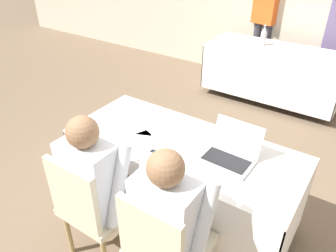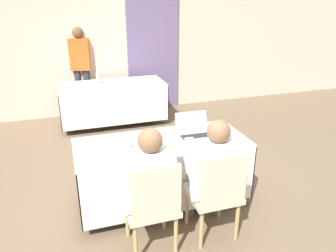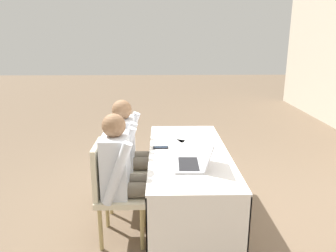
{
  "view_description": "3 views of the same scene",
  "coord_description": "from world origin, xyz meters",
  "px_view_note": "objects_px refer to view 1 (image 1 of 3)",
  "views": [
    {
      "loc": [
        1.02,
        -1.7,
        2.09
      ],
      "look_at": [
        0.0,
        -0.2,
        0.97
      ],
      "focal_mm": 35.0,
      "sensor_mm": 36.0,
      "label": 1
    },
    {
      "loc": [
        -0.87,
        -2.89,
        2.12
      ],
      "look_at": [
        0.0,
        -0.2,
        0.97
      ],
      "focal_mm": 35.0,
      "sensor_mm": 36.0,
      "label": 2
    },
    {
      "loc": [
        2.91,
        -0.26,
        1.79
      ],
      "look_at": [
        0.0,
        -0.2,
        0.97
      ],
      "focal_mm": 35.0,
      "sensor_mm": 36.0,
      "label": 3
    }
  ],
  "objects_px": {
    "water_bottle": "(264,36)",
    "chair_near_left": "(91,205)",
    "laptop": "(229,154)",
    "chair_near_right": "(163,246)",
    "person_red_shirt": "(265,19)",
    "person_checkered_shirt": "(99,178)",
    "cell_phone": "(150,156)",
    "person_white_shirt": "(173,216)"
  },
  "relations": [
    {
      "from": "chair_near_left",
      "to": "laptop",
      "type": "bearing_deg",
      "value": -133.43
    },
    {
      "from": "cell_phone",
      "to": "water_bottle",
      "type": "height_order",
      "value": "water_bottle"
    },
    {
      "from": "laptop",
      "to": "cell_phone",
      "type": "height_order",
      "value": "laptop"
    },
    {
      "from": "chair_near_left",
      "to": "person_checkered_shirt",
      "type": "distance_m",
      "value": 0.19
    },
    {
      "from": "laptop",
      "to": "person_white_shirt",
      "type": "distance_m",
      "value": 0.6
    },
    {
      "from": "person_checkered_shirt",
      "to": "person_red_shirt",
      "type": "relative_size",
      "value": 0.73
    },
    {
      "from": "chair_near_right",
      "to": "cell_phone",
      "type": "bearing_deg",
      "value": -46.35
    },
    {
      "from": "person_white_shirt",
      "to": "cell_phone",
      "type": "bearing_deg",
      "value": -38.17
    },
    {
      "from": "laptop",
      "to": "person_white_shirt",
      "type": "xyz_separation_m",
      "value": [
        -0.07,
        -0.59,
        -0.11
      ]
    },
    {
      "from": "chair_near_left",
      "to": "cell_phone",
      "type": "bearing_deg",
      "value": -115.29
    },
    {
      "from": "laptop",
      "to": "person_checkered_shirt",
      "type": "relative_size",
      "value": 0.31
    },
    {
      "from": "water_bottle",
      "to": "person_red_shirt",
      "type": "xyz_separation_m",
      "value": [
        -0.22,
        0.62,
        0.07
      ]
    },
    {
      "from": "cell_phone",
      "to": "water_bottle",
      "type": "bearing_deg",
      "value": 92.84
    },
    {
      "from": "laptop",
      "to": "water_bottle",
      "type": "relative_size",
      "value": 1.35
    },
    {
      "from": "cell_phone",
      "to": "person_white_shirt",
      "type": "height_order",
      "value": "person_white_shirt"
    },
    {
      "from": "water_bottle",
      "to": "chair_near_right",
      "type": "distance_m",
      "value": 3.29
    },
    {
      "from": "water_bottle",
      "to": "person_white_shirt",
      "type": "relative_size",
      "value": 0.23
    },
    {
      "from": "laptop",
      "to": "chair_near_left",
      "type": "distance_m",
      "value": 0.99
    },
    {
      "from": "cell_phone",
      "to": "person_red_shirt",
      "type": "xyz_separation_m",
      "value": [
        -0.46,
        3.42,
        0.19
      ]
    },
    {
      "from": "laptop",
      "to": "person_red_shirt",
      "type": "distance_m",
      "value": 3.28
    },
    {
      "from": "cell_phone",
      "to": "person_red_shirt",
      "type": "relative_size",
      "value": 0.09
    },
    {
      "from": "water_bottle",
      "to": "chair_near_left",
      "type": "bearing_deg",
      "value": -89.31
    },
    {
      "from": "cell_phone",
      "to": "chair_near_right",
      "type": "bearing_deg",
      "value": -48.29
    },
    {
      "from": "water_bottle",
      "to": "person_white_shirt",
      "type": "distance_m",
      "value": 3.18
    },
    {
      "from": "chair_near_left",
      "to": "chair_near_right",
      "type": "bearing_deg",
      "value": -180.0
    },
    {
      "from": "chair_near_right",
      "to": "person_red_shirt",
      "type": "relative_size",
      "value": 0.57
    },
    {
      "from": "cell_phone",
      "to": "water_bottle",
      "type": "xyz_separation_m",
      "value": [
        -0.23,
        2.8,
        0.11
      ]
    },
    {
      "from": "chair_near_right",
      "to": "person_checkered_shirt",
      "type": "distance_m",
      "value": 0.62
    },
    {
      "from": "cell_phone",
      "to": "water_bottle",
      "type": "relative_size",
      "value": 0.57
    },
    {
      "from": "laptop",
      "to": "person_checkered_shirt",
      "type": "height_order",
      "value": "person_checkered_shirt"
    },
    {
      "from": "laptop",
      "to": "chair_near_left",
      "type": "xyz_separation_m",
      "value": [
        -0.66,
        -0.69,
        -0.27
      ]
    },
    {
      "from": "chair_near_right",
      "to": "person_white_shirt",
      "type": "height_order",
      "value": "person_white_shirt"
    },
    {
      "from": "cell_phone",
      "to": "water_bottle",
      "type": "distance_m",
      "value": 2.81
    },
    {
      "from": "cell_phone",
      "to": "chair_near_left",
      "type": "relative_size",
      "value": 0.17
    },
    {
      "from": "water_bottle",
      "to": "chair_near_left",
      "type": "height_order",
      "value": "water_bottle"
    },
    {
      "from": "laptop",
      "to": "chair_near_left",
      "type": "relative_size",
      "value": 0.4
    },
    {
      "from": "water_bottle",
      "to": "chair_near_left",
      "type": "distance_m",
      "value": 3.23
    },
    {
      "from": "cell_phone",
      "to": "chair_near_right",
      "type": "distance_m",
      "value": 0.61
    },
    {
      "from": "laptop",
      "to": "chair_near_right",
      "type": "relative_size",
      "value": 0.4
    },
    {
      "from": "laptop",
      "to": "person_checkered_shirt",
      "type": "distance_m",
      "value": 0.89
    },
    {
      "from": "laptop",
      "to": "water_bottle",
      "type": "distance_m",
      "value": 2.61
    },
    {
      "from": "person_white_shirt",
      "to": "laptop",
      "type": "bearing_deg",
      "value": -96.53
    }
  ]
}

